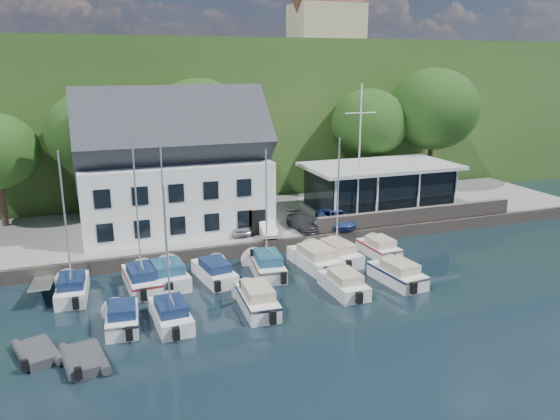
# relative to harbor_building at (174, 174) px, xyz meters

# --- Properties ---
(ground) EXTENTS (180.00, 180.00, 0.00)m
(ground) POSITION_rel_harbor_building_xyz_m (7.00, -16.50, -5.35)
(ground) COLOR black
(ground) RESTS_ON ground
(quay) EXTENTS (60.00, 13.00, 1.00)m
(quay) POSITION_rel_harbor_building_xyz_m (7.00, 1.00, -4.85)
(quay) COLOR gray
(quay) RESTS_ON ground
(quay_face) EXTENTS (60.00, 0.30, 1.00)m
(quay_face) POSITION_rel_harbor_building_xyz_m (7.00, -5.50, -4.85)
(quay_face) COLOR #6A5E55
(quay_face) RESTS_ON ground
(hillside) EXTENTS (160.00, 75.00, 16.00)m
(hillside) POSITION_rel_harbor_building_xyz_m (7.00, 45.50, 2.65)
(hillside) COLOR #264A1B
(hillside) RESTS_ON ground
(field_patch) EXTENTS (50.00, 30.00, 0.30)m
(field_patch) POSITION_rel_harbor_building_xyz_m (15.00, 53.50, 10.80)
(field_patch) COLOR #525A2D
(field_patch) RESTS_ON hillside
(farmhouse) EXTENTS (10.40, 7.00, 8.20)m
(farmhouse) POSITION_rel_harbor_building_xyz_m (29.00, 35.50, 14.75)
(farmhouse) COLOR #C0AA91
(farmhouse) RESTS_ON hillside
(harbor_building) EXTENTS (14.40, 8.20, 8.70)m
(harbor_building) POSITION_rel_harbor_building_xyz_m (0.00, 0.00, 0.00)
(harbor_building) COLOR white
(harbor_building) RESTS_ON quay
(club_pavilion) EXTENTS (13.20, 7.20, 4.10)m
(club_pavilion) POSITION_rel_harbor_building_xyz_m (18.00, -0.50, -2.30)
(club_pavilion) COLOR black
(club_pavilion) RESTS_ON quay
(seawall) EXTENTS (18.00, 0.50, 1.20)m
(seawall) POSITION_rel_harbor_building_xyz_m (19.00, -5.10, -3.75)
(seawall) COLOR #6A5E55
(seawall) RESTS_ON quay
(gangway) EXTENTS (1.20, 6.00, 1.40)m
(gangway) POSITION_rel_harbor_building_xyz_m (-9.50, -7.50, -5.35)
(gangway) COLOR silver
(gangway) RESTS_ON ground
(car_silver) EXTENTS (1.60, 3.73, 1.25)m
(car_silver) POSITION_rel_harbor_building_xyz_m (4.26, -2.70, -3.72)
(car_silver) COLOR #BABBC0
(car_silver) RESTS_ON quay
(car_white) EXTENTS (1.64, 3.59, 1.14)m
(car_white) POSITION_rel_harbor_building_xyz_m (6.24, -3.95, -3.78)
(car_white) COLOR silver
(car_white) RESTS_ON quay
(car_dgrey) EXTENTS (1.76, 3.83, 1.08)m
(car_dgrey) POSITION_rel_harbor_building_xyz_m (9.30, -3.72, -3.81)
(car_dgrey) COLOR #2F2E33
(car_dgrey) RESTS_ON quay
(car_blue) EXTENTS (1.63, 3.95, 1.34)m
(car_blue) POSITION_rel_harbor_building_xyz_m (12.26, -3.69, -3.68)
(car_blue) COLOR navy
(car_blue) RESTS_ON quay
(flagpole) EXTENTS (2.68, 0.20, 11.18)m
(flagpole) POSITION_rel_harbor_building_xyz_m (14.11, -3.76, 1.24)
(flagpole) COLOR white
(flagpole) RESTS_ON quay
(tree_1) EXTENTS (7.80, 7.80, 10.67)m
(tree_1) POSITION_rel_harbor_building_xyz_m (-5.39, 5.00, 0.98)
(tree_1) COLOR #1A3710
(tree_1) RESTS_ON quay
(tree_2) EXTENTS (8.39, 8.39, 11.46)m
(tree_2) POSITION_rel_harbor_building_xyz_m (3.37, 5.69, 1.38)
(tree_2) COLOR #1A3710
(tree_2) RESTS_ON quay
(tree_4) EXTENTS (7.54, 7.54, 10.31)m
(tree_4) POSITION_rel_harbor_building_xyz_m (20.36, 6.05, 0.81)
(tree_4) COLOR #1A3710
(tree_4) RESTS_ON quay
(tree_5) EXTENTS (8.98, 8.98, 12.27)m
(tree_5) POSITION_rel_harbor_building_xyz_m (26.88, 4.76, 1.78)
(tree_5) COLOR #1A3710
(tree_5) RESTS_ON quay
(boat_r1_0) EXTENTS (2.35, 6.13, 8.77)m
(boat_r1_0) POSITION_rel_harbor_building_xyz_m (-7.78, -8.84, -0.96)
(boat_r1_0) COLOR white
(boat_r1_0) RESTS_ON ground
(boat_r1_1) EXTENTS (2.46, 6.58, 9.04)m
(boat_r1_1) POSITION_rel_harbor_building_xyz_m (-3.69, -8.83, -0.83)
(boat_r1_1) COLOR white
(boat_r1_1) RESTS_ON ground
(boat_r1_2) EXTENTS (2.78, 5.87, 9.58)m
(boat_r1_2) POSITION_rel_harbor_building_xyz_m (-2.07, -8.82, -0.56)
(boat_r1_2) COLOR white
(boat_r1_2) RESTS_ON ground
(boat_r1_3) EXTENTS (2.74, 6.35, 1.41)m
(boat_r1_3) POSITION_rel_harbor_building_xyz_m (0.89, -9.13, -4.65)
(boat_r1_3) COLOR white
(boat_r1_3) RESTS_ON ground
(boat_r1_4) EXTENTS (2.75, 6.67, 9.46)m
(boat_r1_4) POSITION_rel_harbor_building_xyz_m (4.45, -9.29, -0.62)
(boat_r1_4) COLOR white
(boat_r1_4) RESTS_ON ground
(boat_r1_5) EXTENTS (2.97, 6.96, 1.55)m
(boat_r1_5) POSITION_rel_harbor_building_xyz_m (8.00, -9.23, -4.58)
(boat_r1_5) COLOR white
(boat_r1_5) RESTS_ON ground
(boat_r1_6) EXTENTS (2.71, 6.72, 9.30)m
(boat_r1_6) POSITION_rel_harbor_building_xyz_m (9.91, -8.67, -0.70)
(boat_r1_6) COLOR white
(boat_r1_6) RESTS_ON ground
(boat_r1_7) EXTENTS (2.23, 5.38, 1.38)m
(boat_r1_7) POSITION_rel_harbor_building_xyz_m (13.38, -8.62, -4.66)
(boat_r1_7) COLOR white
(boat_r1_7) RESTS_ON ground
(boat_r2_0) EXTENTS (2.28, 5.11, 1.43)m
(boat_r2_0) POSITION_rel_harbor_building_xyz_m (-5.26, -13.99, -4.63)
(boat_r2_0) COLOR white
(boat_r2_0) RESTS_ON ground
(boat_r2_1) EXTENTS (2.16, 6.01, 8.58)m
(boat_r2_1) POSITION_rel_harbor_building_xyz_m (-2.77, -14.38, -1.06)
(boat_r2_1) COLOR white
(boat_r2_1) RESTS_ON ground
(boat_r2_2) EXTENTS (2.23, 6.45, 1.56)m
(boat_r2_2) POSITION_rel_harbor_building_xyz_m (2.15, -14.27, -4.57)
(boat_r2_2) COLOR white
(boat_r2_2) RESTS_ON ground
(boat_r2_3) EXTENTS (2.07, 5.66, 1.40)m
(boat_r2_3) POSITION_rel_harbor_building_xyz_m (7.91, -13.81, -4.65)
(boat_r2_3) COLOR white
(boat_r2_3) RESTS_ON ground
(boat_r2_4) EXTENTS (2.69, 6.09, 1.51)m
(boat_r2_4) POSITION_rel_harbor_building_xyz_m (11.84, -13.63, -4.60)
(boat_r2_4) COLOR white
(boat_r2_4) RESTS_ON ground
(dinghy_0) EXTENTS (2.65, 3.44, 0.71)m
(dinghy_0) POSITION_rel_harbor_building_xyz_m (-9.37, -15.79, -5.00)
(dinghy_0) COLOR #343539
(dinghy_0) RESTS_ON ground
(dinghy_1) EXTENTS (2.45, 3.51, 0.76)m
(dinghy_1) POSITION_rel_harbor_building_xyz_m (-7.27, -17.24, -4.97)
(dinghy_1) COLOR #343539
(dinghy_1) RESTS_ON ground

